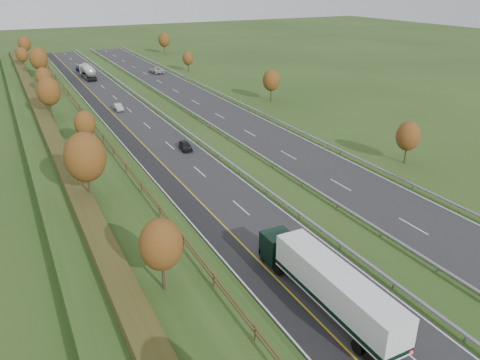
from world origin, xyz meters
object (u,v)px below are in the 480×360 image
object	(u,v)px
car_silver_mid	(118,107)
car_small_far	(81,69)
box_lorry	(327,283)
car_dark_near	(186,146)
car_oncoming	(156,70)
road_tanker	(88,71)

from	to	relation	value
car_silver_mid	car_small_far	world-z (taller)	car_small_far
box_lorry	car_dark_near	distance (m)	39.77
box_lorry	car_dark_near	bearing A→B (deg)	84.78
box_lorry	car_small_far	distance (m)	114.29
car_small_far	car_oncoming	xyz separation A→B (m)	(17.85, -12.48, 0.13)
car_oncoming	car_small_far	bearing A→B (deg)	-40.61
car_dark_near	car_silver_mid	xyz separation A→B (m)	(-3.42, 27.65, 0.00)
car_silver_mid	car_small_far	xyz separation A→B (m)	(0.97, 47.05, 0.01)
box_lorry	car_silver_mid	world-z (taller)	box_lorry
car_dark_near	car_oncoming	size ratio (longest dim) A/B	0.67
road_tanker	car_silver_mid	bearing A→B (deg)	-91.51
car_dark_near	car_silver_mid	bearing A→B (deg)	104.48
car_oncoming	car_silver_mid	bearing A→B (deg)	55.79
box_lorry	road_tanker	bearing A→B (deg)	89.36
box_lorry	car_oncoming	size ratio (longest dim) A/B	2.90
road_tanker	car_dark_near	distance (m)	63.65
road_tanker	car_oncoming	size ratio (longest dim) A/B	2.00
road_tanker	car_small_far	size ratio (longest dim) A/B	2.48
car_small_far	car_oncoming	bearing A→B (deg)	-40.37
car_small_far	car_oncoming	size ratio (longest dim) A/B	0.80
car_oncoming	road_tanker	bearing A→B (deg)	-10.01
car_oncoming	box_lorry	bearing A→B (deg)	73.76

